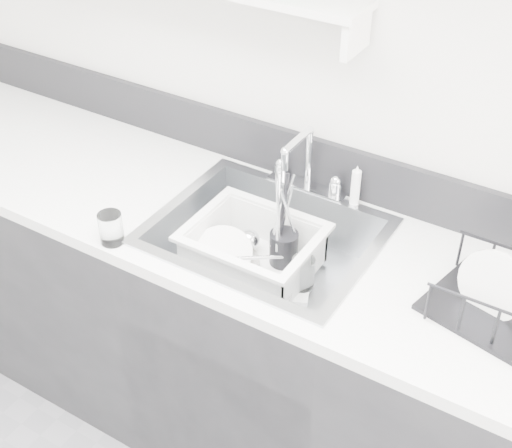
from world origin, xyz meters
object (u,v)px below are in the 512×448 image
Objects in this scene: counter_run at (264,343)px; sink at (265,256)px; wash_tub at (253,251)px; dish_rack at (510,298)px.

counter_run is 5.00× the size of sink.
sink is 0.05m from wash_tub.
sink is at bearing 0.00° from counter_run.
sink is at bearing -166.14° from dish_rack.
dish_rack reaches higher than sink.
counter_run is 8.43× the size of wash_tub.
dish_rack reaches higher than wash_tub.
dish_rack is at bearing 1.25° from sink.
wash_tub is (-0.04, 0.01, 0.37)m from counter_run.
dish_rack is at bearing 0.60° from wash_tub.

